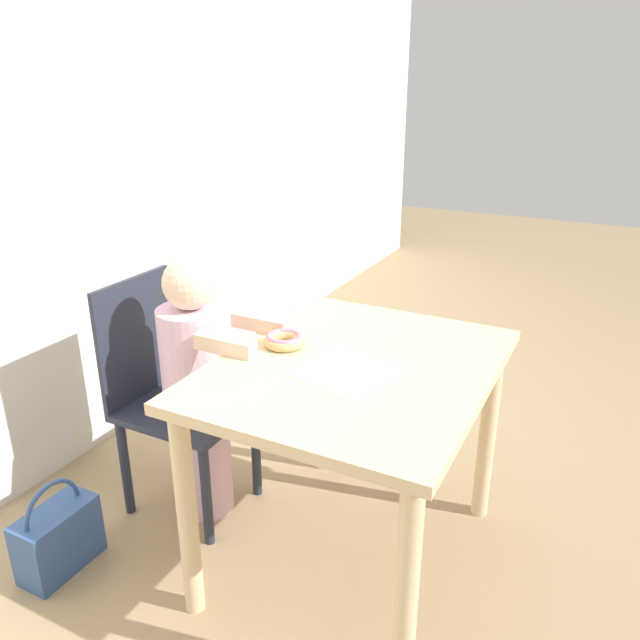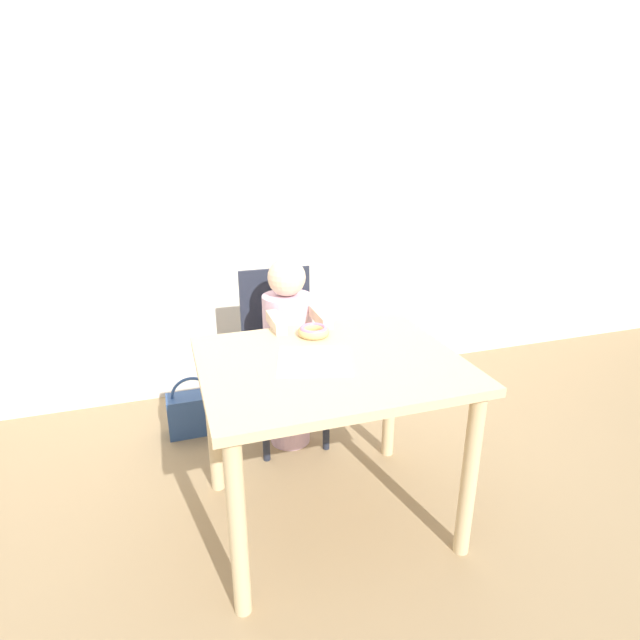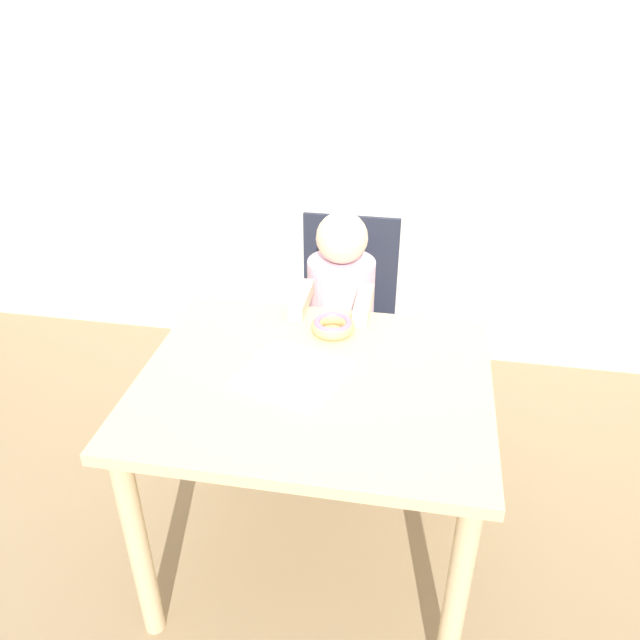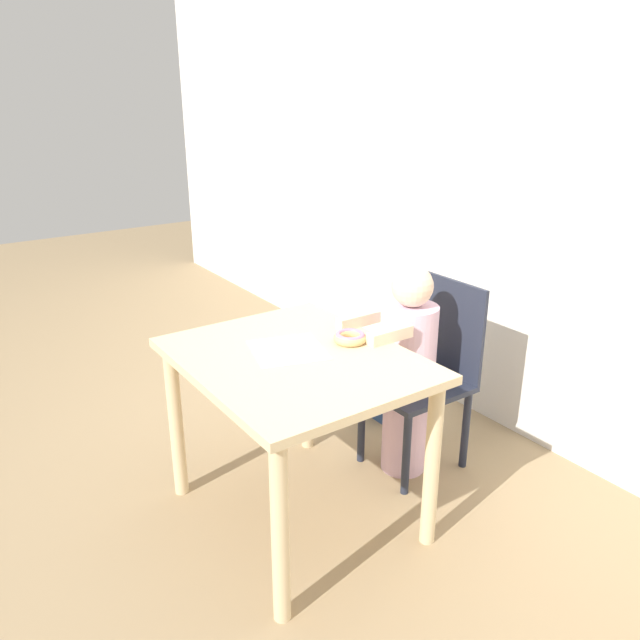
% 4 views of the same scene
% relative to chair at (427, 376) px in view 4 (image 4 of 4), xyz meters
% --- Properties ---
extents(ground_plane, '(12.00, 12.00, 0.00)m').
position_rel_chair_xyz_m(ground_plane, '(0.01, -0.73, -0.45)').
color(ground_plane, '#997F5B').
extents(wall_back, '(8.00, 0.05, 2.50)m').
position_rel_chair_xyz_m(wall_back, '(0.01, 0.60, 0.80)').
color(wall_back, silver).
rests_on(wall_back, ground_plane).
extents(dining_table, '(0.98, 0.80, 0.74)m').
position_rel_chair_xyz_m(dining_table, '(0.01, -0.73, 0.17)').
color(dining_table, beige).
rests_on(dining_table, ground_plane).
extents(chair, '(0.38, 0.44, 0.88)m').
position_rel_chair_xyz_m(chair, '(0.00, 0.00, 0.00)').
color(chair, '#232838').
rests_on(chair, ground_plane).
extents(child_figure, '(0.26, 0.44, 1.00)m').
position_rel_chair_xyz_m(child_figure, '(0.00, -0.13, 0.06)').
color(child_figure, silver).
rests_on(child_figure, ground_plane).
extents(donut, '(0.14, 0.14, 0.04)m').
position_rel_chair_xyz_m(donut, '(0.02, -0.48, 0.31)').
color(donut, '#DBB270').
rests_on(donut, dining_table).
extents(napkin, '(0.34, 0.34, 0.00)m').
position_rel_chair_xyz_m(napkin, '(-0.05, -0.72, 0.29)').
color(napkin, white).
rests_on(napkin, dining_table).
extents(handbag, '(0.27, 0.14, 0.34)m').
position_rel_chair_xyz_m(handbag, '(-0.48, 0.12, -0.32)').
color(handbag, '#2D4C84').
rests_on(handbag, ground_plane).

